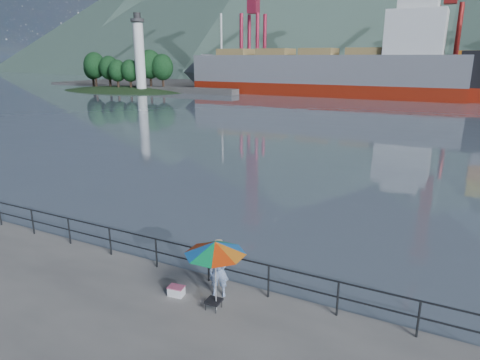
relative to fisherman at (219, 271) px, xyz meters
name	(u,v)px	position (x,y,z in m)	size (l,w,h in m)	color
harbor_water	(430,81)	(-3.70, 128.86, -0.78)	(500.00, 280.00, 0.00)	slate
far_dock	(468,90)	(6.30, 91.86, -0.78)	(200.00, 40.00, 0.40)	#514F4C
guardrail	(133,246)	(-3.70, 0.56, -0.26)	(22.00, 0.06, 1.03)	#2D3033
lighthouse_islet	(122,88)	(-58.66, 60.85, -0.52)	(48.00, 26.40, 19.20)	#263F1E
fisherman	(219,271)	(0.00, 0.00, 0.00)	(0.57, 0.38, 1.57)	#315D9C
beach_umbrella	(215,248)	(0.30, -0.70, 1.07)	(2.20, 2.20, 2.03)	white
folding_stool	(214,304)	(0.22, -0.69, -0.64)	(0.43, 0.43, 0.27)	black
cooler_bag	(176,291)	(-1.10, -0.59, -0.66)	(0.44, 0.29, 0.25)	white
fishing_rod	(229,281)	(-0.14, 0.84, -0.78)	(0.02, 0.02, 2.09)	black
bulk_carrier	(330,71)	(-16.58, 69.42, 3.37)	(49.60, 8.59, 14.50)	maroon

